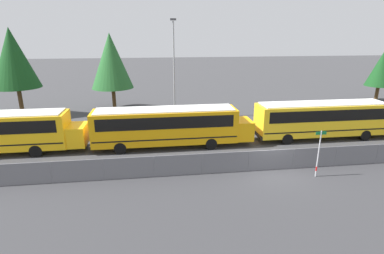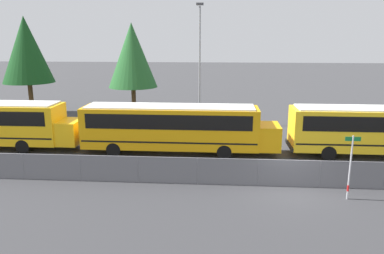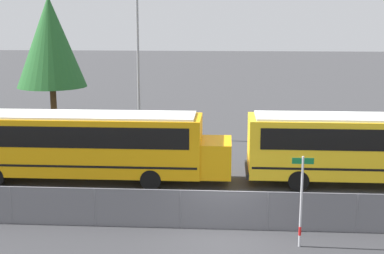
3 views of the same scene
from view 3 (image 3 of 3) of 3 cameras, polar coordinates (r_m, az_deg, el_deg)
The scene contains 7 objects.
ground_plane at distance 19.56m, azimuth 3.42°, elevation -10.83°, with size 200.00×200.00×0.00m, color #38383A.
fence at distance 19.28m, azimuth 3.44°, elevation -8.79°, with size 65.33×0.07×1.45m.
school_bus_1 at distance 24.92m, azimuth -11.51°, elevation -1.54°, with size 12.83×2.48×3.17m.
school_bus_2 at distance 25.32m, azimuth 19.64°, elevation -1.79°, with size 12.83×2.48×3.17m.
street_sign at distance 17.91m, azimuth 11.58°, elevation -7.61°, with size 0.70×0.09×3.10m.
light_pole at distance 32.64m, azimuth -5.80°, elevation 8.21°, with size 0.60×0.24×10.24m.
tree_0 at distance 38.96m, azimuth -14.88°, elevation 8.77°, with size 4.86×4.86×8.91m.
Camera 3 is at (0.03, -18.06, 7.50)m, focal length 50.00 mm.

